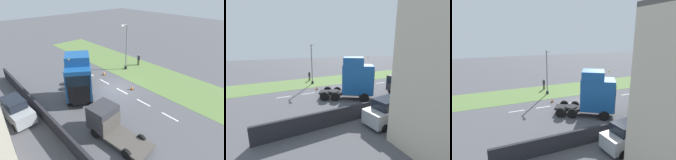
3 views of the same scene
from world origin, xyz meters
The scene contains 11 objects.
ground_plane centered at (0.00, 0.00, 0.00)m, with size 120.00×120.00×0.00m, color #515156.
grass_verge centered at (-6.00, 0.00, 0.01)m, with size 7.00×44.00×0.01m.
lane_markings centered at (0.00, -0.70, 0.00)m, with size 0.16×17.80×0.00m.
boundary_wall centered at (9.00, 0.00, 0.68)m, with size 0.25×24.00×1.36m.
lorry_cab centered at (4.49, -1.03, 2.49)m, with size 5.46×6.48×5.12m.
flatbed_truck centered at (5.83, 5.02, 1.34)m, with size 2.66×5.55×2.54m.
parked_car centered at (10.71, -1.97, 1.04)m, with size 2.15×4.38×2.15m.
lamp_post centered at (-4.89, -3.34, 2.90)m, with size 1.32×0.39×6.48m.
pedestrian centered at (-7.49, -3.08, 0.83)m, with size 0.39×0.39×1.70m.
traffic_cone_lead centered at (-1.14, 1.41, 0.28)m, with size 0.36×0.36×0.58m.
traffic_cone_trailing centered at (-1.26, -3.89, 0.28)m, with size 0.36×0.36×0.58m.
Camera 3 is at (20.76, -11.63, 8.55)m, focal length 30.00 mm.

